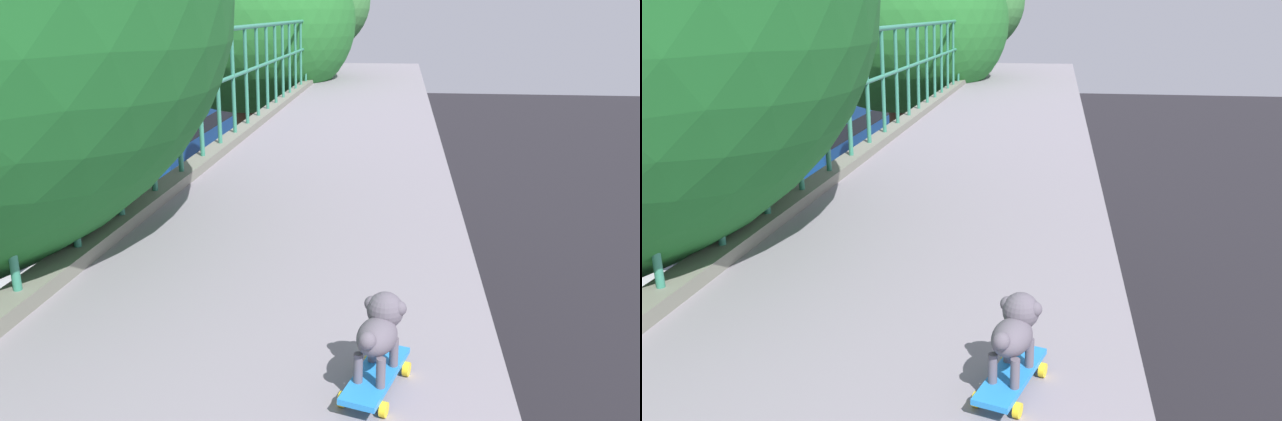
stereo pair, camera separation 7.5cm
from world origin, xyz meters
TOP-DOWN VIEW (x-y plane):
  - car_black_fifth at (-4.85, 10.66)m, footprint 1.79×4.26m
  - car_silver_sixth at (-8.43, 14.64)m, footprint 1.84×3.93m
  - city_bus at (-8.56, 29.72)m, footprint 2.54×11.38m
  - roadside_tree_far at (-1.79, 14.30)m, footprint 4.84×4.84m
  - roadside_tree_farthest at (-1.80, 22.13)m, footprint 4.70×4.70m
  - toy_skateboard at (1.57, 2.30)m, footprint 0.28×0.49m
  - small_dog at (1.58, 2.32)m, footprint 0.21×0.34m

SIDE VIEW (x-z plane):
  - car_silver_sixth at x=-8.43m, z-range -0.03..1.45m
  - car_black_fifth at x=-4.85m, z-range -0.04..1.47m
  - city_bus at x=-8.56m, z-range 0.22..3.21m
  - toy_skateboard at x=1.57m, z-range 5.82..5.90m
  - small_dog at x=1.58m, z-range 5.91..6.21m
  - roadside_tree_far at x=-1.79m, z-range 2.44..11.38m
  - roadside_tree_farthest at x=-1.80m, z-range 2.74..12.20m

